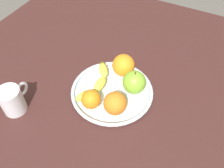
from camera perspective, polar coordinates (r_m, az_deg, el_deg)
ground_plane at (r=85.02cm, az=0.00°, el=-3.01°), size 132.51×132.51×4.00cm
fruit_bowl at (r=82.75cm, az=0.00°, el=-1.77°), size 28.41×28.41×1.80cm
banana at (r=82.45cm, az=-3.66°, el=0.48°), size 20.80×7.08×3.13cm
apple at (r=79.35cm, az=5.34°, el=0.41°), size 7.91×7.91×8.71cm
orange_back_right at (r=73.91cm, az=0.74°, el=-4.62°), size 7.40×7.40×7.40cm
orange_back_left at (r=84.47cm, az=3.00°, el=4.39°), size 7.97×7.97×7.97cm
orange_front_right at (r=75.86cm, az=-5.02°, el=-3.63°), size 6.28×6.28×6.28cm
ambient_mug at (r=82.03cm, az=-22.66°, el=-3.55°), size 11.06×7.32×9.26cm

